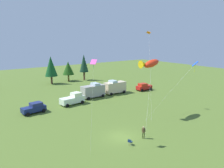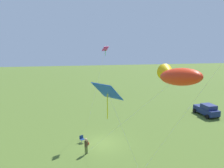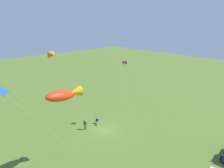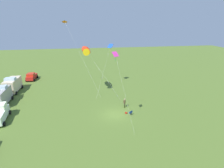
{
  "view_description": "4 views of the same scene",
  "coord_description": "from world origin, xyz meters",
  "px_view_note": "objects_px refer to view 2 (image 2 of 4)",
  "views": [
    {
      "loc": [
        -17.58,
        -22.04,
        13.5
      ],
      "look_at": [
        -0.16,
        2.14,
        7.17
      ],
      "focal_mm": 35.0,
      "sensor_mm": 36.0,
      "label": 1
    },
    {
      "loc": [
        23.13,
        -2.74,
        11.64
      ],
      "look_at": [
        -0.59,
        1.07,
        6.82
      ],
      "focal_mm": 35.0,
      "sensor_mm": 36.0,
      "label": 2
    },
    {
      "loc": [
        20.81,
        24.01,
        17.14
      ],
      "look_at": [
        -1.86,
        0.06,
        7.36
      ],
      "focal_mm": 35.0,
      "sensor_mm": 36.0,
      "label": 3
    },
    {
      "loc": [
        -25.02,
        4.79,
        14.31
      ],
      "look_at": [
        0.71,
        0.41,
        5.08
      ],
      "focal_mm": 28.0,
      "sensor_mm": 36.0,
      "label": 4
    }
  ],
  "objects_px": {
    "backpack_on_grass": "(87,143)",
    "car_navy_hatch": "(207,110)",
    "person_kite_flyer": "(86,145)",
    "folding_chair": "(82,138)",
    "kite_diamond_rainbow": "(105,52)",
    "kite_diamond_blue": "(109,95)",
    "kite_large_fish": "(176,76)"
  },
  "relations": [
    {
      "from": "backpack_on_grass",
      "to": "car_navy_hatch",
      "type": "relative_size",
      "value": 0.07
    },
    {
      "from": "person_kite_flyer",
      "to": "folding_chair",
      "type": "xyz_separation_m",
      "value": [
        -2.74,
        -0.38,
        -0.53
      ]
    },
    {
      "from": "car_navy_hatch",
      "to": "kite_diamond_rainbow",
      "type": "distance_m",
      "value": 19.12
    },
    {
      "from": "person_kite_flyer",
      "to": "backpack_on_grass",
      "type": "bearing_deg",
      "value": 131.93
    },
    {
      "from": "kite_diamond_blue",
      "to": "kite_diamond_rainbow",
      "type": "bearing_deg",
      "value": 173.36
    },
    {
      "from": "person_kite_flyer",
      "to": "backpack_on_grass",
      "type": "height_order",
      "value": "person_kite_flyer"
    },
    {
      "from": "person_kite_flyer",
      "to": "kite_large_fish",
      "type": "relative_size",
      "value": 0.17
    },
    {
      "from": "person_kite_flyer",
      "to": "folding_chair",
      "type": "distance_m",
      "value": 2.82
    },
    {
      "from": "folding_chair",
      "to": "kite_large_fish",
      "type": "xyz_separation_m",
      "value": [
        9.72,
        6.51,
        8.74
      ]
    },
    {
      "from": "folding_chair",
      "to": "backpack_on_grass",
      "type": "xyz_separation_m",
      "value": [
        0.61,
        0.6,
        -0.38
      ]
    },
    {
      "from": "folding_chair",
      "to": "kite_diamond_blue",
      "type": "distance_m",
      "value": 16.75
    },
    {
      "from": "person_kite_flyer",
      "to": "kite_diamond_rainbow",
      "type": "distance_m",
      "value": 11.35
    },
    {
      "from": "backpack_on_grass",
      "to": "car_navy_hatch",
      "type": "height_order",
      "value": "car_navy_hatch"
    },
    {
      "from": "folding_chair",
      "to": "backpack_on_grass",
      "type": "distance_m",
      "value": 0.94
    },
    {
      "from": "kite_large_fish",
      "to": "kite_diamond_rainbow",
      "type": "relative_size",
      "value": 0.93
    },
    {
      "from": "person_kite_flyer",
      "to": "folding_chair",
      "type": "bearing_deg",
      "value": 145.71
    },
    {
      "from": "car_navy_hatch",
      "to": "kite_diamond_rainbow",
      "type": "height_order",
      "value": "kite_diamond_rainbow"
    },
    {
      "from": "kite_large_fish",
      "to": "kite_diamond_blue",
      "type": "xyz_separation_m",
      "value": [
        4.55,
        -5.42,
        -0.03
      ]
    },
    {
      "from": "car_navy_hatch",
      "to": "kite_diamond_blue",
      "type": "bearing_deg",
      "value": -49.07
    },
    {
      "from": "kite_diamond_blue",
      "to": "car_navy_hatch",
      "type": "bearing_deg",
      "value": 137.88
    },
    {
      "from": "car_navy_hatch",
      "to": "kite_diamond_blue",
      "type": "height_order",
      "value": "kite_diamond_blue"
    },
    {
      "from": "folding_chair",
      "to": "kite_large_fish",
      "type": "distance_m",
      "value": 14.61
    },
    {
      "from": "backpack_on_grass",
      "to": "kite_large_fish",
      "type": "xyz_separation_m",
      "value": [
        9.11,
        5.91,
        9.11
      ]
    },
    {
      "from": "kite_diamond_blue",
      "to": "kite_large_fish",
      "type": "bearing_deg",
      "value": 129.99
    },
    {
      "from": "folding_chair",
      "to": "car_navy_hatch",
      "type": "bearing_deg",
      "value": 82.7
    },
    {
      "from": "person_kite_flyer",
      "to": "car_navy_hatch",
      "type": "xyz_separation_m",
      "value": [
        -8.98,
        19.25,
        -0.07
      ]
    },
    {
      "from": "backpack_on_grass",
      "to": "kite_diamond_rainbow",
      "type": "distance_m",
      "value": 11.12
    },
    {
      "from": "folding_chair",
      "to": "kite_diamond_rainbow",
      "type": "height_order",
      "value": "kite_diamond_rainbow"
    },
    {
      "from": "car_navy_hatch",
      "to": "kite_diamond_rainbow",
      "type": "bearing_deg",
      "value": -87.03
    },
    {
      "from": "kite_diamond_rainbow",
      "to": "kite_diamond_blue",
      "type": "relative_size",
      "value": 1.11
    },
    {
      "from": "folding_chair",
      "to": "car_navy_hatch",
      "type": "distance_m",
      "value": 20.6
    },
    {
      "from": "backpack_on_grass",
      "to": "car_navy_hatch",
      "type": "xyz_separation_m",
      "value": [
        -6.84,
        19.03,
        0.84
      ]
    }
  ]
}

